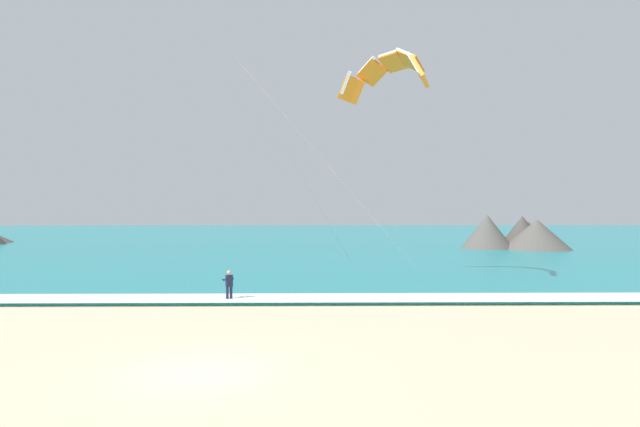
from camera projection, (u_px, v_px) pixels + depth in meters
ground_plane at (198, 373)px, 16.17m from camera, size 200.00×200.00×0.00m
sea at (291, 238)px, 87.35m from camera, size 200.00×120.00×0.20m
surf_foam at (247, 298)px, 28.36m from camera, size 200.00×2.68×0.04m
surfboard at (229, 303)px, 28.02m from camera, size 1.00×1.45×0.09m
kitesurfer at (229, 285)px, 28.03m from camera, size 0.66×0.66×1.69m
kite_primary at (387, 71)px, 34.33m from camera, size 10.85×8.81×13.35m
headland_right at (520, 234)px, 63.74m from camera, size 12.25×10.69×4.07m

